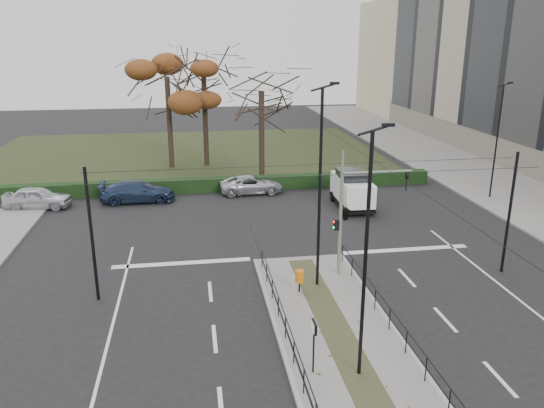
{
  "coord_description": "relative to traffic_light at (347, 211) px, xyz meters",
  "views": [
    {
      "loc": [
        -5.23,
        -19.94,
        11.0
      ],
      "look_at": [
        -1.12,
        6.76,
        2.52
      ],
      "focal_mm": 35.0,
      "sensor_mm": 36.0,
      "label": 1
    }
  ],
  "objects": [
    {
      "name": "median_railing",
      "position": [
        -1.81,
        -5.33,
        -2.3
      ],
      "size": [
        4.14,
        13.24,
        0.92
      ],
      "color": "black",
      "rests_on": "median_island"
    },
    {
      "name": "rust_tree",
      "position": [
        -8.84,
        23.83,
        4.6
      ],
      "size": [
        8.97,
        8.97,
        10.24
      ],
      "color": "black",
      "rests_on": "park"
    },
    {
      "name": "hedge",
      "position": [
        -7.81,
        15.87,
        -2.78
      ],
      "size": [
        38.0,
        1.0,
        1.0
      ],
      "primitive_type": "cube",
      "color": "black",
      "rests_on": "ground"
    },
    {
      "name": "parked_car_fourth",
      "position": [
        -2.8,
        14.91,
        -2.63
      ],
      "size": [
        4.73,
        2.34,
        1.29
      ],
      "primitive_type": "imported",
      "rotation": [
        0.0,
        0.0,
        1.62
      ],
      "color": "#B7B9C0",
      "rests_on": "ground"
    },
    {
      "name": "streetlamp_median_near",
      "position": [
        -1.77,
        -7.89,
        1.18
      ],
      "size": [
        0.71,
        0.14,
        8.48
      ],
      "color": "black",
      "rests_on": "median_island"
    },
    {
      "name": "streetlamp_sidewalk",
      "position": [
        13.88,
        10.81,
        0.95
      ],
      "size": [
        0.67,
        0.14,
        8.04
      ],
      "color": "black",
      "rests_on": "sidewalk_east"
    },
    {
      "name": "ground",
      "position": [
        -1.81,
        -2.73,
        -3.28
      ],
      "size": [
        140.0,
        140.0,
        0.0
      ],
      "primitive_type": "plane",
      "color": "black",
      "rests_on": "ground"
    },
    {
      "name": "sidewalk_east",
      "position": [
        16.19,
        19.27,
        -3.21
      ],
      "size": [
        8.0,
        90.0,
        0.14
      ],
      "primitive_type": "cube",
      "color": "slate",
      "rests_on": "ground"
    },
    {
      "name": "parked_car_first",
      "position": [
        -17.49,
        13.44,
        -2.54
      ],
      "size": [
        4.47,
        2.09,
        1.48
      ],
      "primitive_type": "imported",
      "rotation": [
        0.0,
        0.0,
        1.49
      ],
      "color": "#B7B9C0",
      "rests_on": "ground"
    },
    {
      "name": "streetlamp_median_far",
      "position": [
        -1.6,
        -1.06,
        1.51
      ],
      "size": [
        0.76,
        0.16,
        9.14
      ],
      "color": "black",
      "rests_on": "median_island"
    },
    {
      "name": "catenary",
      "position": [
        -1.81,
        -1.12,
        0.14
      ],
      "size": [
        20.0,
        34.0,
        6.0
      ],
      "color": "black",
      "rests_on": "ground"
    },
    {
      "name": "info_panel",
      "position": [
        -3.32,
        -7.58,
        -1.63
      ],
      "size": [
        0.11,
        0.5,
        1.92
      ],
      "color": "black",
      "rests_on": "median_island"
    },
    {
      "name": "traffic_light",
      "position": [
        0.0,
        0.0,
        0.0
      ],
      "size": [
        3.66,
        2.09,
        5.39
      ],
      "color": "slate",
      "rests_on": "median_island"
    },
    {
      "name": "bare_tree_center",
      "position": [
        -5.76,
        24.1,
        4.9
      ],
      "size": [
        6.71,
        6.71,
        11.58
      ],
      "color": "black",
      "rests_on": "park"
    },
    {
      "name": "parked_car_third",
      "position": [
        -10.94,
        13.98,
        -2.53
      ],
      "size": [
        5.13,
        2.11,
        1.48
      ],
      "primitive_type": "imported",
      "rotation": [
        0.0,
        0.0,
        1.58
      ],
      "color": "#21304E",
      "rests_on": "ground"
    },
    {
      "name": "bare_tree_near",
      "position": [
        -1.59,
        18.09,
        3.34
      ],
      "size": [
        6.5,
        6.5,
        9.35
      ],
      "color": "black",
      "rests_on": "park"
    },
    {
      "name": "park",
      "position": [
        -7.81,
        29.27,
        -3.23
      ],
      "size": [
        38.0,
        26.0,
        0.1
      ],
      "primitive_type": "cube",
      "color": "#242C16",
      "rests_on": "ground"
    },
    {
      "name": "litter_bin",
      "position": [
        -2.57,
        -1.63,
        -2.41
      ],
      "size": [
        0.4,
        0.4,
        1.02
      ],
      "color": "black",
      "rests_on": "median_island"
    },
    {
      "name": "median_island",
      "position": [
        -1.81,
        -5.23,
        -3.21
      ],
      "size": [
        4.4,
        15.0,
        0.14
      ],
      "primitive_type": "cube",
      "color": "slate",
      "rests_on": "ground"
    },
    {
      "name": "white_van",
      "position": [
        3.55,
        10.55,
        -1.98
      ],
      "size": [
        2.28,
        4.77,
        2.5
      ],
      "color": "white",
      "rests_on": "ground"
    }
  ]
}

